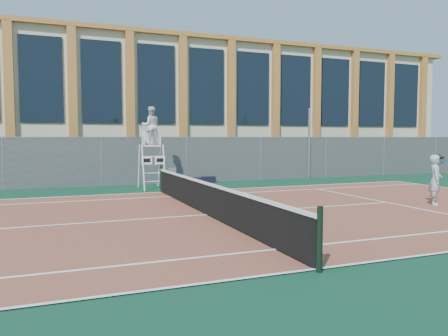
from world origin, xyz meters
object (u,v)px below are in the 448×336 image
object	(u,v)px
steel_pole	(309,144)
plastic_chair	(173,175)
umpire_chair	(151,128)
tennis_player	(436,180)

from	to	relation	value
steel_pole	plastic_chair	distance (m)	7.89
umpire_chair	steel_pole	bearing A→B (deg)	10.47
umpire_chair	tennis_player	distance (m)	11.17
umpire_chair	plastic_chair	bearing A→B (deg)	37.68
umpire_chair	plastic_chair	size ratio (longest dim) A/B	4.43
plastic_chair	umpire_chair	bearing A→B (deg)	-142.32
steel_pole	tennis_player	world-z (taller)	steel_pole
plastic_chair	tennis_player	size ratio (longest dim) A/B	0.49
plastic_chair	tennis_player	world-z (taller)	tennis_player
umpire_chair	plastic_chair	xyz separation A→B (m)	(1.20, 0.93, -2.13)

